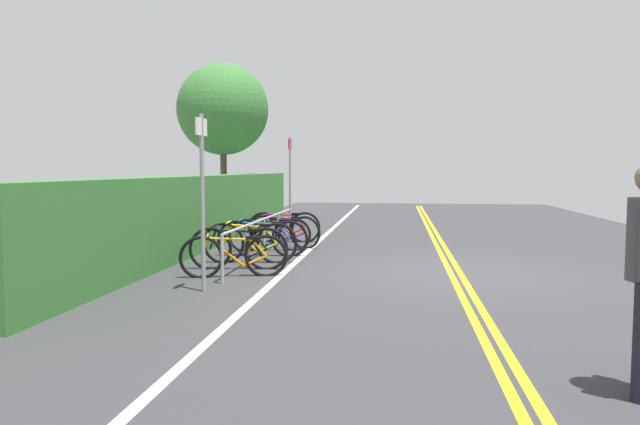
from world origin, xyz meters
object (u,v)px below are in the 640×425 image
bicycle_3 (263,238)px  tree_mid (223,110)px  bicycle_0 (234,256)px  bicycle_1 (238,248)px  bicycle_4 (270,235)px  bicycle_6 (284,227)px  sign_post_near (202,186)px  sign_post_far (290,177)px  bicycle_2 (250,243)px  bicycle_5 (284,231)px  bike_rack (264,228)px

bicycle_3 → tree_mid: bearing=23.5°
bicycle_0 → bicycle_3: size_ratio=0.92×
tree_mid → bicycle_1: bearing=-161.1°
bicycle_0 → bicycle_1: 0.71m
bicycle_4 → bicycle_6: (1.48, -0.01, 0.01)m
bicycle_3 → bicycle_6: size_ratio=1.06×
bicycle_3 → sign_post_near: size_ratio=0.73×
sign_post_far → bicycle_0: bearing=-178.5°
bicycle_2 → bicycle_3: size_ratio=0.96×
sign_post_near → tree_mid: 10.30m
bicycle_2 → bicycle_4: bicycle_2 is taller
bicycle_1 → bicycle_5: bearing=-4.4°
bicycle_4 → tree_mid: tree_mid is taller
bicycle_1 → tree_mid: 8.93m
bicycle_1 → sign_post_near: sign_post_near is taller
bicycle_0 → bicycle_4: 2.96m
bicycle_6 → bike_rack: bearing=-178.9°
bicycle_3 → tree_mid: (6.35, 2.76, 3.21)m
sign_post_near → bicycle_1: bearing=0.3°
bicycle_2 → bicycle_6: 3.05m
bicycle_3 → tree_mid: tree_mid is taller
sign_post_near → bicycle_2: bearing=-0.4°
bicycle_0 → bicycle_1: (0.70, 0.12, 0.03)m
bicycle_5 → sign_post_near: size_ratio=0.69×
bike_rack → bicycle_5: (1.41, -0.12, -0.22)m
bicycle_0 → bicycle_6: bearing=0.9°
bicycle_1 → bicycle_6: size_ratio=1.01×
bicycle_2 → bicycle_3: (0.84, -0.03, -0.02)m
bicycle_2 → sign_post_far: sign_post_far is taller
bike_rack → bicycle_4: size_ratio=3.23×
bicycle_1 → bicycle_4: bearing=-1.3°
bike_rack → bicycle_0: bike_rack is taller
bicycle_5 → sign_post_near: (-4.71, 0.21, 1.13)m
bicycle_2 → bicycle_6: bicycle_2 is taller
bike_rack → bicycle_1: 1.49m
sign_post_near → sign_post_far: (6.79, 0.04, 0.03)m
bicycle_4 → tree_mid: size_ratio=0.34×
bike_rack → bicycle_0: 2.18m
bicycle_0 → bicycle_4: size_ratio=0.98×
bicycle_4 → tree_mid: (5.63, 2.74, 3.22)m
bicycle_4 → sign_post_far: bearing=1.6°
bicycle_0 → sign_post_near: 1.62m
bike_rack → bicycle_4: (0.79, 0.05, -0.23)m
bike_rack → sign_post_near: size_ratio=2.22×
sign_post_far → bike_rack: bearing=-177.8°
tree_mid → bicycle_0: bearing=-161.8°
bicycle_0 → sign_post_near: sign_post_near is taller
bicycle_4 → tree_mid: 7.04m
bike_rack → sign_post_far: sign_post_far is taller
bicycle_2 → bicycle_1: bearing=177.7°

